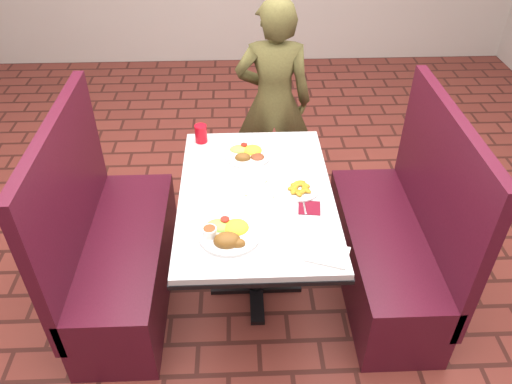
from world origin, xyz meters
TOP-DOWN VIEW (x-y plane):
  - dining_table at (0.00, 0.00)m, footprint 0.81×1.21m
  - booth_bench_left at (-0.80, 0.00)m, footprint 0.47×1.20m
  - booth_bench_right at (0.80, 0.00)m, footprint 0.47×1.20m
  - diner_person at (0.16, 1.04)m, footprint 0.55×0.38m
  - near_dinner_plate at (-0.14, -0.34)m, footprint 0.29×0.29m
  - far_dinner_plate at (-0.03, 0.35)m, footprint 0.27×0.27m
  - plantain_plate at (0.23, -0.00)m, footprint 0.20×0.20m
  - maroon_napkin at (0.26, -0.14)m, footprint 0.12×0.12m
  - spoon_utensil at (0.24, -0.13)m, footprint 0.01×0.12m
  - red_tumbler at (-0.31, 0.51)m, footprint 0.07×0.07m
  - paper_napkin at (0.30, -0.48)m, footprint 0.22×0.20m
  - knife_utensil at (-0.08, -0.32)m, footprint 0.05×0.15m
  - fork_utensil at (-0.13, -0.40)m, footprint 0.02×0.14m
  - lettuce_shreds at (0.04, 0.06)m, footprint 0.28×0.32m

SIDE VIEW (x-z plane):
  - booth_bench_left at x=-0.80m, z-range -0.26..0.92m
  - booth_bench_right at x=0.80m, z-range -0.26..0.92m
  - dining_table at x=0.00m, z-range 0.28..1.03m
  - diner_person at x=0.16m, z-range 0.00..1.45m
  - lettuce_shreds at x=0.04m, z-range 0.75..0.75m
  - maroon_napkin at x=0.26m, z-range 0.75..0.75m
  - spoon_utensil at x=0.24m, z-range 0.75..0.76m
  - paper_napkin at x=0.30m, z-range 0.75..0.76m
  - knife_utensil at x=-0.08m, z-range 0.76..0.76m
  - fork_utensil at x=-0.13m, z-range 0.76..0.76m
  - plantain_plate at x=0.23m, z-range 0.75..0.78m
  - far_dinner_plate at x=-0.03m, z-range 0.74..0.81m
  - near_dinner_plate at x=-0.14m, z-range 0.74..0.83m
  - red_tumbler at x=-0.31m, z-range 0.75..0.86m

